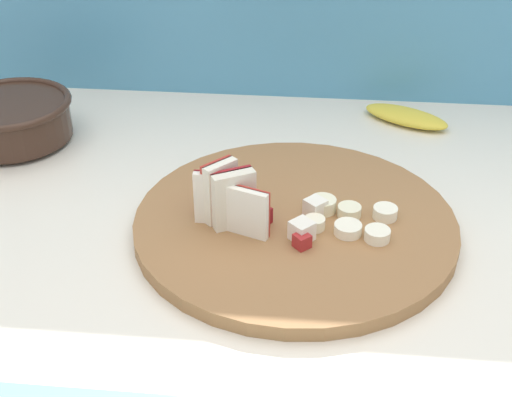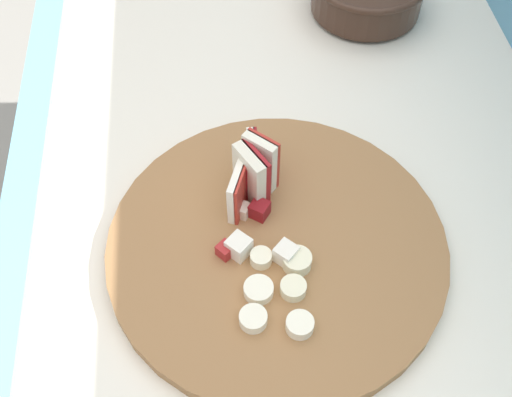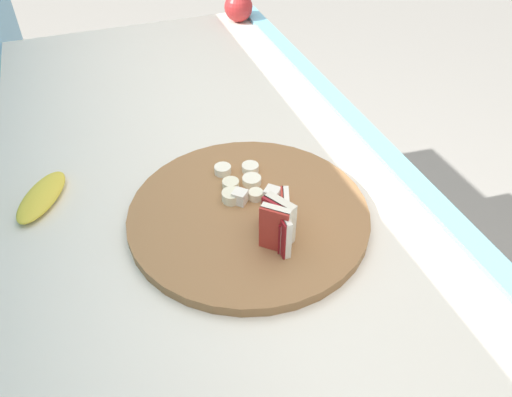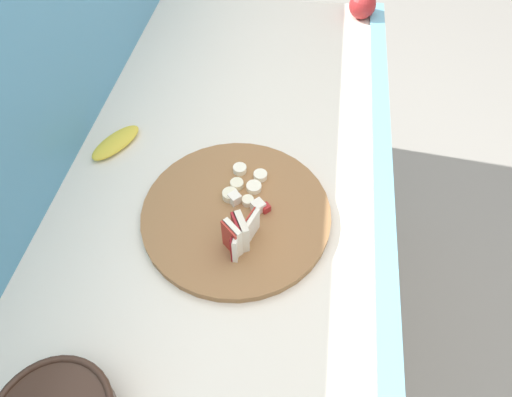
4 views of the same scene
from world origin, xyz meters
TOP-DOWN VIEW (x-y plane):
  - ground at (0.00, 0.00)m, footprint 10.00×10.00m
  - tiled_countertop at (0.00, -0.00)m, footprint 1.49×0.65m
  - tile_backsplash at (0.00, 0.34)m, footprint 2.40×0.04m
  - cutting_board at (-0.05, -0.03)m, footprint 0.35×0.35m
  - apple_wedge_fan at (-0.12, -0.05)m, footprint 0.08×0.06m
  - apple_dice_pile at (-0.05, -0.05)m, footprint 0.08×0.08m
  - banana_slice_rows at (0.01, -0.04)m, footprint 0.10×0.08m
  - banana_peel at (0.10, 0.25)m, footprint 0.13×0.10m
  - whole_apple at (0.68, -0.26)m, footprint 0.07×0.07m

SIDE VIEW (x-z plane):
  - ground at x=0.00m, z-range 0.00..0.00m
  - tiled_countertop at x=0.00m, z-range 0.00..0.94m
  - tile_backsplash at x=0.00m, z-range 0.00..1.36m
  - cutting_board at x=-0.05m, z-range 0.93..0.95m
  - banana_peel at x=0.10m, z-range 0.93..0.95m
  - banana_slice_rows at x=0.01m, z-range 0.95..0.96m
  - apple_dice_pile at x=-0.05m, z-range 0.95..0.97m
  - whole_apple at x=0.68m, z-range 0.93..1.00m
  - apple_wedge_fan at x=-0.12m, z-range 0.94..1.01m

